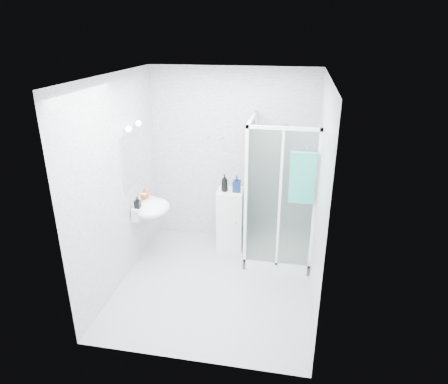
% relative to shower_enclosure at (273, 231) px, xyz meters
% --- Properties ---
extents(room, '(2.40, 2.60, 2.60)m').
position_rel_shower_enclosure_xyz_m(room, '(-0.67, -0.77, 0.85)').
color(room, silver).
rests_on(room, ground).
extents(shower_enclosure, '(0.90, 0.95, 2.00)m').
position_rel_shower_enclosure_xyz_m(shower_enclosure, '(0.00, 0.00, 0.00)').
color(shower_enclosure, white).
rests_on(shower_enclosure, ground).
extents(wall_basin, '(0.46, 0.56, 0.35)m').
position_rel_shower_enclosure_xyz_m(wall_basin, '(-1.66, -0.32, 0.35)').
color(wall_basin, white).
rests_on(wall_basin, ground).
extents(mirror, '(0.02, 0.60, 0.70)m').
position_rel_shower_enclosure_xyz_m(mirror, '(-1.85, -0.32, 1.05)').
color(mirror, white).
rests_on(mirror, room).
extents(vanity_lights, '(0.10, 0.40, 0.08)m').
position_rel_shower_enclosure_xyz_m(vanity_lights, '(-1.80, -0.32, 1.47)').
color(vanity_lights, silver).
rests_on(vanity_lights, room).
extents(wall_hooks, '(0.23, 0.06, 0.03)m').
position_rel_shower_enclosure_xyz_m(wall_hooks, '(-0.92, 0.49, 1.17)').
color(wall_hooks, silver).
rests_on(wall_hooks, room).
extents(storage_cabinet, '(0.39, 0.41, 0.90)m').
position_rel_shower_enclosure_xyz_m(storage_cabinet, '(-0.65, 0.25, 0.00)').
color(storage_cabinet, white).
rests_on(storage_cabinet, ground).
extents(hand_towel, '(0.31, 0.05, 0.66)m').
position_rel_shower_enclosure_xyz_m(hand_towel, '(0.34, -0.40, 0.97)').
color(hand_towel, teal).
rests_on(hand_towel, shower_enclosure).
extents(shampoo_bottle_a, '(0.10, 0.10, 0.26)m').
position_rel_shower_enclosure_xyz_m(shampoo_bottle_a, '(-0.73, 0.21, 0.58)').
color(shampoo_bottle_a, black).
rests_on(shampoo_bottle_a, storage_cabinet).
extents(shampoo_bottle_b, '(0.11, 0.12, 0.24)m').
position_rel_shower_enclosure_xyz_m(shampoo_bottle_b, '(-0.56, 0.22, 0.58)').
color(shampoo_bottle_b, '#0D214F').
rests_on(shampoo_bottle_b, storage_cabinet).
extents(soap_dispenser_orange, '(0.13, 0.13, 0.16)m').
position_rel_shower_enclosure_xyz_m(soap_dispenser_orange, '(-1.78, -0.19, 0.49)').
color(soap_dispenser_orange, '#B14514').
rests_on(soap_dispenser_orange, wall_basin).
extents(soap_dispenser_black, '(0.08, 0.08, 0.16)m').
position_rel_shower_enclosure_xyz_m(soap_dispenser_black, '(-1.77, -0.48, 0.50)').
color(soap_dispenser_black, black).
rests_on(soap_dispenser_black, wall_basin).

